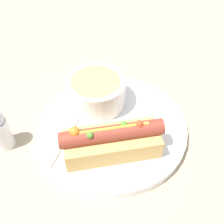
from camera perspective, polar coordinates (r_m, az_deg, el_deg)
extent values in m
plane|color=tan|center=(0.51, 0.00, -3.90)|extent=(4.00, 4.00, 0.00)
cylinder|color=white|center=(0.51, 0.00, -3.27)|extent=(0.28, 0.28, 0.02)
cube|color=tan|center=(0.45, -0.02, -6.86)|extent=(0.17, 0.11, 0.04)
cylinder|color=brown|center=(0.42, -0.02, -4.68)|extent=(0.17, 0.08, 0.03)
sphere|color=#518C2D|center=(0.41, -4.85, -5.01)|extent=(0.01, 0.01, 0.01)
sphere|color=#C63F1E|center=(0.42, 6.01, -2.64)|extent=(0.01, 0.01, 0.01)
sphere|color=#518C2D|center=(0.42, 2.60, -2.70)|extent=(0.01, 0.01, 0.01)
sphere|color=orange|center=(0.41, -8.12, -4.27)|extent=(0.02, 0.02, 0.02)
cylinder|color=gold|center=(0.41, -0.02, -3.56)|extent=(0.11, 0.05, 0.01)
cylinder|color=silver|center=(0.52, -3.48, 4.40)|extent=(0.12, 0.12, 0.06)
cylinder|color=#8C8E60|center=(0.51, -3.59, 6.27)|extent=(0.10, 0.10, 0.01)
cube|color=#B7B7BC|center=(0.48, -10.39, -6.08)|extent=(0.03, 0.12, 0.00)
ellipsoid|color=#B7B7BC|center=(0.52, -6.76, 0.37)|extent=(0.03, 0.04, 0.01)
cylinder|color=silver|center=(0.51, -22.95, -4.35)|extent=(0.03, 0.03, 0.06)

